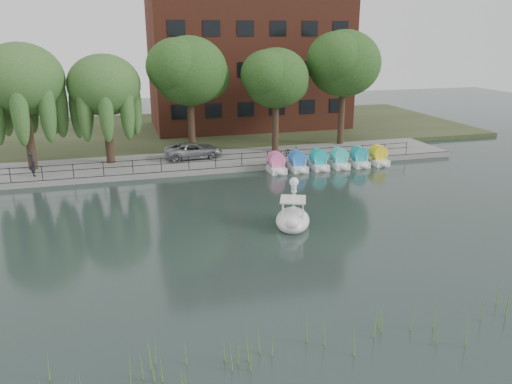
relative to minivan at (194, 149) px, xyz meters
name	(u,v)px	position (x,y,z in m)	size (l,w,h in m)	color
ground_plane	(268,241)	(1.11, -16.59, -1.13)	(120.00, 120.00, 0.00)	#30413F
promenade	(209,161)	(1.11, -0.59, -0.93)	(40.00, 6.00, 0.40)	gray
kerb	(216,171)	(1.11, -3.54, -0.93)	(40.00, 0.25, 0.40)	gray
land_strip	(185,130)	(1.11, 13.41, -0.95)	(60.00, 22.00, 0.36)	#47512D
railing	(216,158)	(1.11, -3.34, 0.01)	(32.00, 0.05, 1.00)	black
apartment_building	(248,39)	(8.11, 13.37, 8.23)	(20.00, 10.07, 18.00)	#4C1E16
willow_left	(21,79)	(-11.89, -0.09, 5.74)	(5.88, 5.88, 9.01)	#473323
willow_mid	(104,86)	(-6.39, 0.41, 5.11)	(5.32, 5.32, 8.15)	#473323
broadleaf_center	(189,72)	(0.11, 1.41, 5.93)	(6.00, 6.00, 9.25)	#473323
broadleaf_right	(276,79)	(7.11, 0.91, 5.25)	(5.40, 5.40, 8.32)	#473323
broadleaf_far	(344,64)	(13.61, 1.91, 6.26)	(6.30, 6.30, 9.71)	#473323
minivan	(194,149)	(0.00, 0.00, 0.00)	(5.28, 2.43, 1.47)	gray
bicycle	(290,151)	(7.52, -1.83, -0.23)	(1.72, 0.60, 1.00)	gray
pedestrian	(33,162)	(-11.58, -2.17, 0.25)	(0.71, 0.48, 1.98)	black
swan_boat	(293,216)	(3.00, -14.97, -0.60)	(2.76, 3.36, 2.46)	white
pedal_boat_row	(329,161)	(9.74, -4.41, -0.53)	(9.65, 1.70, 1.40)	white
reed_bank	(408,326)	(3.11, -26.09, -0.53)	(24.00, 2.40, 1.20)	#669938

